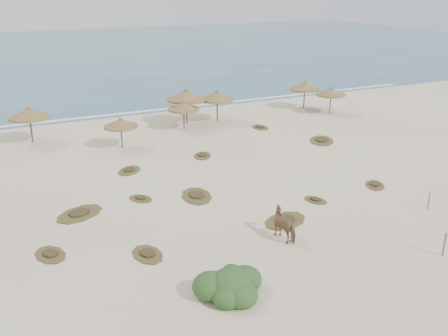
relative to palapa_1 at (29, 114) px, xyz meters
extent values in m
plane|color=beige|center=(7.79, -20.08, -2.28)|extent=(160.00, 160.00, 0.00)
cube|color=#265572|center=(7.79, 54.92, -2.27)|extent=(200.00, 100.00, 0.01)
cube|color=silver|center=(7.79, 5.92, -2.27)|extent=(70.00, 0.60, 0.01)
cylinder|color=brown|center=(0.00, 0.00, -1.18)|extent=(0.13, 0.13, 2.19)
cylinder|color=olive|center=(0.00, 0.00, -0.27)|extent=(3.82, 3.82, 0.19)
cone|color=olive|center=(0.00, 0.00, 0.07)|extent=(3.70, 3.70, 0.78)
cone|color=olive|center=(0.00, 0.00, 0.54)|extent=(0.38, 0.38, 0.23)
cylinder|color=brown|center=(5.98, -4.36, -1.38)|extent=(0.10, 0.10, 1.80)
cylinder|color=olive|center=(5.98, -4.36, -0.63)|extent=(3.11, 3.11, 0.15)
cone|color=olive|center=(5.98, -4.36, -0.34)|extent=(3.01, 3.01, 0.64)
cone|color=olive|center=(5.98, -4.36, 0.04)|extent=(0.31, 0.31, 0.19)
cylinder|color=brown|center=(12.07, -1.72, -1.32)|extent=(0.11, 0.11, 1.91)
cylinder|color=olive|center=(12.07, -1.72, -0.53)|extent=(2.80, 2.80, 0.16)
cone|color=olive|center=(12.07, -1.72, -0.23)|extent=(2.70, 2.70, 0.68)
cone|color=olive|center=(12.07, -1.72, 0.18)|extent=(0.33, 0.33, 0.20)
cylinder|color=brown|center=(12.96, -0.11, -1.08)|extent=(0.14, 0.14, 2.40)
cylinder|color=olive|center=(12.96, -0.11, -0.08)|extent=(4.22, 4.22, 0.21)
cone|color=olive|center=(12.96, -0.11, 0.29)|extent=(4.08, 4.08, 0.86)
cone|color=olive|center=(12.96, -0.11, 0.81)|extent=(0.41, 0.41, 0.25)
cylinder|color=brown|center=(15.80, -0.42, -1.20)|extent=(0.12, 0.12, 2.16)
cylinder|color=olive|center=(15.80, -0.42, -0.30)|extent=(3.86, 3.86, 0.19)
cone|color=olive|center=(15.80, -0.42, 0.04)|extent=(3.73, 3.73, 0.77)
cone|color=olive|center=(15.80, -0.42, 0.50)|extent=(0.37, 0.37, 0.23)
cylinder|color=brown|center=(26.72, -2.56, -1.29)|extent=(0.11, 0.11, 1.97)
cylinder|color=olive|center=(26.72, -2.56, -0.47)|extent=(3.14, 3.14, 0.17)
cone|color=olive|center=(26.72, -2.56, -0.16)|extent=(3.04, 3.04, 0.70)
cone|color=olive|center=(26.72, -2.56, 0.26)|extent=(0.34, 0.34, 0.21)
cylinder|color=brown|center=(25.62, 0.21, -1.22)|extent=(0.12, 0.12, 2.12)
cylinder|color=olive|center=(25.62, 0.21, -0.34)|extent=(3.97, 3.97, 0.18)
cone|color=olive|center=(25.62, 0.21, -0.01)|extent=(3.84, 3.84, 0.76)
cone|color=olive|center=(25.62, 0.21, 0.44)|extent=(0.36, 0.36, 0.22)
imported|color=brown|center=(9.34, -22.02, -1.54)|extent=(1.07, 1.86, 1.48)
cylinder|color=#6B5D50|center=(14.95, -26.56, -1.70)|extent=(0.11, 0.11, 1.15)
cylinder|color=#6B5D50|center=(18.25, -22.58, -1.78)|extent=(0.09, 0.09, 0.99)
ellipsoid|color=#2F5725|center=(4.79, -25.14, -1.80)|extent=(1.75, 1.75, 1.31)
ellipsoid|color=#2F5725|center=(5.58, -24.87, -1.88)|extent=(1.40, 1.40, 1.05)
ellipsoid|color=#2F5725|center=(4.09, -24.79, -1.84)|extent=(1.49, 1.49, 1.11)
ellipsoid|color=#2F5725|center=(4.96, -25.75, -1.93)|extent=(1.31, 1.31, 0.98)
ellipsoid|color=#2F5725|center=(4.44, -25.57, -1.95)|extent=(1.22, 1.22, 0.92)
ellipsoid|color=#2F5725|center=(5.31, -24.35, -1.97)|extent=(1.05, 1.05, 0.79)
ellipsoid|color=#2F5725|center=(5.05, -24.70, -1.49)|extent=(0.79, 0.79, 0.59)
ellipsoid|color=#2F5725|center=(4.53, -25.05, -1.45)|extent=(0.70, 0.70, 0.52)
camera|label=1|loc=(-2.79, -40.20, 9.39)|focal=40.00mm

